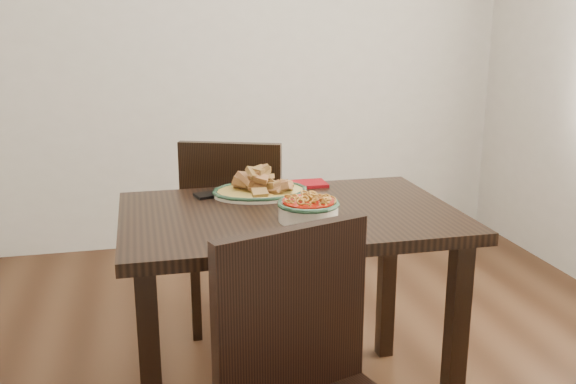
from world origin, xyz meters
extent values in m
cube|color=beige|center=(0.00, 1.75, 1.30)|extent=(3.50, 0.10, 2.60)
cube|color=black|center=(-0.05, -0.14, 0.73)|extent=(1.11, 0.74, 0.04)
cube|color=black|center=(-0.53, -0.43, 0.35)|extent=(0.06, 0.06, 0.71)
cube|color=black|center=(0.43, -0.43, 0.35)|extent=(0.06, 0.06, 0.71)
cube|color=black|center=(-0.53, 0.16, 0.35)|extent=(0.06, 0.06, 0.71)
cube|color=black|center=(0.43, 0.16, 0.35)|extent=(0.06, 0.06, 0.71)
cube|color=black|center=(-0.10, 0.57, 0.43)|extent=(0.54, 0.54, 0.04)
cube|color=black|center=(0.12, 0.66, 0.21)|extent=(0.04, 0.04, 0.41)
cube|color=black|center=(-0.20, 0.79, 0.21)|extent=(0.04, 0.04, 0.41)
cube|color=black|center=(-0.01, 0.35, 0.21)|extent=(0.04, 0.04, 0.41)
cube|color=black|center=(-0.32, 0.47, 0.21)|extent=(0.04, 0.04, 0.41)
cube|color=black|center=(-0.17, 0.39, 0.67)|extent=(0.41, 0.19, 0.44)
cube|color=black|center=(-0.18, -0.73, 0.67)|extent=(0.41, 0.17, 0.44)
ellipsoid|color=#F4EBCE|center=(-0.10, 0.09, 0.76)|extent=(0.34, 0.26, 0.02)
ellipsoid|color=gold|center=(-0.10, 0.09, 0.76)|extent=(0.33, 0.25, 0.01)
torus|color=#163120|center=(-0.10, 0.09, 0.77)|extent=(0.27, 0.27, 0.01)
cylinder|color=beige|center=(-0.02, -0.25, 0.78)|extent=(0.19, 0.19, 0.06)
torus|color=#1A3925|center=(-0.02, -0.25, 0.81)|extent=(0.20, 0.20, 0.02)
cylinder|color=#991007|center=(-0.02, -0.25, 0.81)|extent=(0.17, 0.17, 0.01)
cube|color=black|center=(-0.27, 0.11, 0.76)|extent=(0.15, 0.11, 0.01)
cube|color=maroon|center=(0.10, 0.18, 0.76)|extent=(0.13, 0.11, 0.01)
camera|label=1|loc=(-0.52, -2.13, 1.36)|focal=40.00mm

